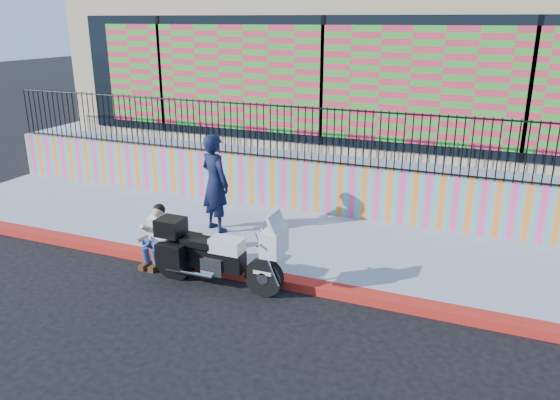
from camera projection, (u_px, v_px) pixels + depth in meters
The scene contains 10 objects.
ground at pixel (241, 277), 9.26m from camera, with size 90.00×90.00×0.00m, color black.
red_curb at pixel (241, 273), 9.24m from camera, with size 16.00×0.30×0.15m, color #A50B20.
sidewalk at pixel (279, 239), 10.69m from camera, with size 16.00×3.00×0.15m, color #8C93A8.
mural_wall at pixel (307, 186), 11.89m from camera, with size 16.00×0.20×1.10m, color #FF438A.
metal_fence at pixel (308, 134), 11.53m from camera, with size 15.80×0.04×1.20m, color black, non-canonical shape.
elevated_platform at pixel (365, 143), 16.38m from camera, with size 16.00×10.00×1.25m, color #8C93A8.
storefront_building at pixel (367, 53), 15.36m from camera, with size 14.00×8.06×4.00m.
police_motorcycle at pixel (215, 252), 8.79m from camera, with size 2.27×0.75×1.41m.
police_officer at pixel (215, 183), 10.64m from camera, with size 0.71×0.47×1.95m, color black.
seated_man at pixel (157, 240), 9.63m from camera, with size 0.54×0.71×1.06m.
Camera 1 is at (3.84, -7.48, 4.16)m, focal length 35.00 mm.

